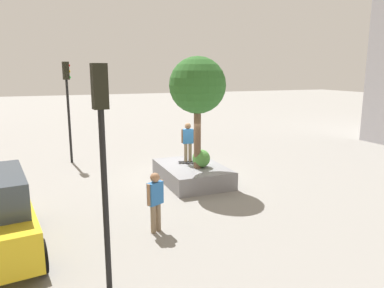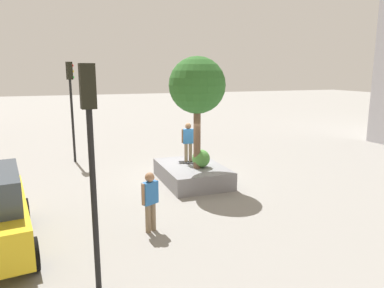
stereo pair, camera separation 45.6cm
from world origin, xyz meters
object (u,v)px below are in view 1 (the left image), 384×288
Objects in this scene: traffic_light_corner at (68,95)px; traffic_light_median at (102,142)px; passerby_with_bag at (155,198)px; skateboarder at (188,139)px; skateboard at (188,162)px; plaza_tree at (198,86)px; planter_ledge at (192,174)px.

traffic_light_corner is 1.07× the size of traffic_light_median.
traffic_light_median is at bearing 144.21° from passerby_with_bag.
skateboarder is at bearing -31.35° from passerby_with_bag.
skateboarder reaches higher than skateboard.
planter_ledge is at bearing 5.61° from plaza_tree.
skateboarder is at bearing 3.64° from plaza_tree.
plaza_tree is 2.68× the size of skateboarder.
traffic_light_median reaches higher than skateboarder.
passerby_with_bag is (-4.48, 2.73, -0.71)m from skateboarder.
planter_ledge is 2.14× the size of skateboarder.
skateboard reaches higher than planter_ledge.
traffic_light_corner is at bearing 41.95° from skateboarder.
passerby_with_bag is at bearing 145.92° from planter_ledge.
planter_ledge is 3.62m from plaza_tree.
traffic_light_corner is (5.30, 4.39, 3.00)m from planter_ledge.
traffic_light_corner reaches higher than passerby_with_bag.
plaza_tree is at bearing -36.99° from traffic_light_median.
plaza_tree is 5.30× the size of skateboard.
traffic_light_corner is (5.75, 4.43, -0.59)m from plaza_tree.
traffic_light_corner is 2.84× the size of passerby_with_bag.
skateboard is (0.88, 0.06, -3.19)m from plaza_tree.
plaza_tree is at bearing -142.39° from traffic_light_corner.
skateboarder is (0.43, 0.01, 1.37)m from planter_ledge.
traffic_light_median is (-6.85, 4.44, 1.45)m from skateboarder.
passerby_with_bag reaches higher than skateboard.
traffic_light_median is at bearing 147.06° from skateboarder.
traffic_light_median is (-5.97, 4.50, -0.78)m from plaza_tree.
skateboarder reaches higher than passerby_with_bag.
plaza_tree is 7.28m from traffic_light_corner.
passerby_with_bag is (-3.60, 2.79, -2.94)m from plaza_tree.
skateboarder is 5.30m from passerby_with_bag.
passerby_with_bag is (-4.05, 2.74, 0.66)m from planter_ledge.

